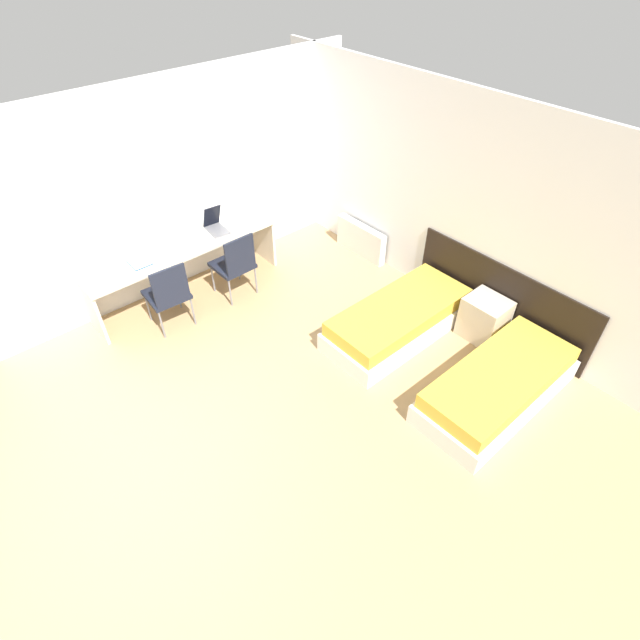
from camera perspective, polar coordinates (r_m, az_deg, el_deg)
name	(u,v)px	position (r m, az deg, el deg)	size (l,w,h in m)	color
ground_plane	(128,473)	(5.32, -21.06, -16.02)	(20.00, 20.00, 0.00)	tan
wall_back	(444,199)	(6.46, 14.03, 13.22)	(5.81, 0.05, 2.70)	white
wall_left	(182,186)	(6.83, -15.50, 14.53)	(0.05, 5.44, 2.70)	white
headboard_panel	(499,298)	(6.46, 19.80, 2.35)	(2.38, 0.03, 0.91)	black
bed_near_window	(399,320)	(6.22, 8.97, 0.04)	(0.85, 1.92, 0.43)	silver
bed_near_door	(498,385)	(5.71, 19.67, -7.06)	(0.85, 1.92, 0.43)	silver
nightstand	(484,318)	(6.39, 18.25, 0.19)	(0.49, 0.43, 0.55)	beige
radiator	(361,240)	(7.60, 4.69, 9.15)	(0.91, 0.12, 0.48)	silver
desk	(182,255)	(6.80, -15.45, 7.14)	(0.61, 2.59, 0.75)	beige
chair_near_laptop	(235,263)	(6.66, -9.69, 6.48)	(0.48, 0.48, 0.95)	black
chair_near_notebook	(168,293)	(6.33, -16.98, 3.02)	(0.51, 0.51, 0.95)	black
laptop	(215,225)	(6.94, -11.87, 10.55)	(0.37, 0.26, 0.34)	slate
open_notebook	(139,262)	(6.56, -19.94, 6.24)	(0.29, 0.24, 0.02)	#1E4793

